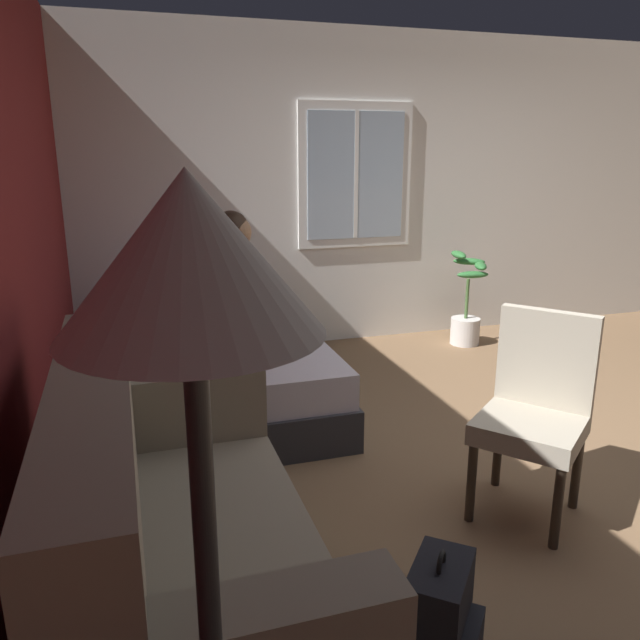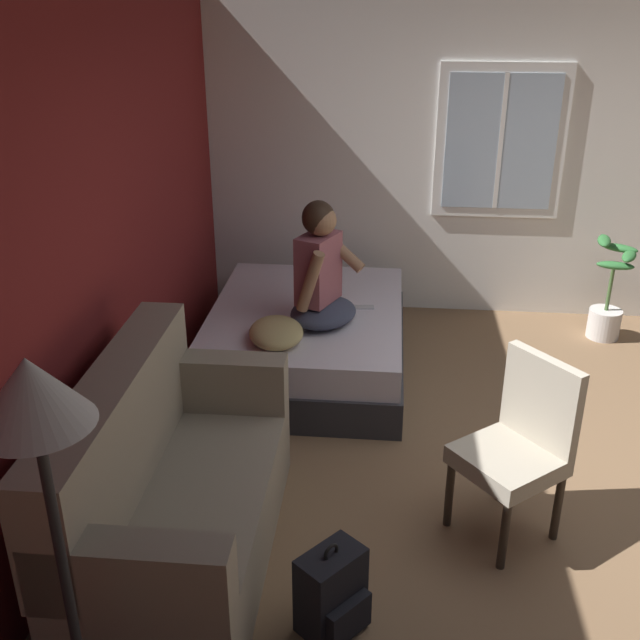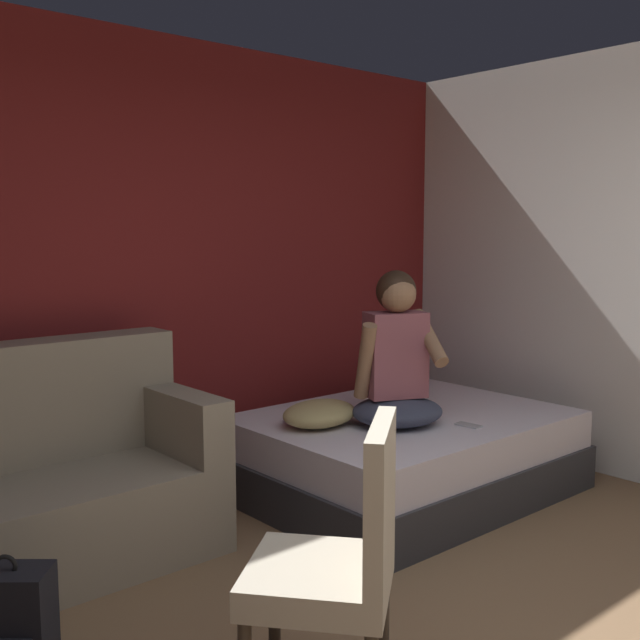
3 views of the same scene
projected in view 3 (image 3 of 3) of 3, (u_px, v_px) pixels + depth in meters
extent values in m
cube|color=maroon|center=(123.00, 270.00, 4.33)|extent=(10.03, 0.16, 2.70)
cube|color=#2D2D33|center=(405.00, 470.00, 4.53)|extent=(1.89, 1.43, 0.26)
cube|color=silver|center=(405.00, 432.00, 4.50)|extent=(1.83, 1.39, 0.22)
cube|color=gray|center=(33.00, 529.00, 3.42)|extent=(1.70, 0.81, 0.44)
cube|color=gray|center=(5.00, 406.00, 3.58)|extent=(1.70, 0.25, 0.60)
cube|color=gray|center=(177.00, 420.00, 3.87)|extent=(0.18, 0.80, 0.32)
cylinder|color=#382D23|center=(275.00, 616.00, 2.69)|extent=(0.04, 0.04, 0.40)
cylinder|color=#382D23|center=(383.00, 626.00, 2.62)|extent=(0.04, 0.04, 0.40)
cube|color=#B2A893|center=(318.00, 579.00, 2.43)|extent=(0.65, 0.65, 0.10)
cube|color=#B2A893|center=(381.00, 497.00, 2.36)|extent=(0.39, 0.34, 0.48)
ellipsoid|color=#383D51|center=(397.00, 411.00, 4.22)|extent=(0.65, 0.61, 0.16)
cube|color=#8C4C56|center=(395.00, 354.00, 4.22)|extent=(0.38, 0.31, 0.48)
cylinder|color=#936B4C|center=(365.00, 361.00, 4.12)|extent=(0.16, 0.23, 0.44)
cylinder|color=#936B4C|center=(429.00, 338.00, 4.18)|extent=(0.22, 0.37, 0.29)
sphere|color=#936B4C|center=(397.00, 294.00, 4.16)|extent=(0.21, 0.21, 0.21)
ellipsoid|color=black|center=(396.00, 291.00, 4.18)|extent=(0.30, 0.29, 0.23)
cube|color=black|center=(8.00, 624.00, 2.63)|extent=(0.34, 0.33, 0.40)
torus|color=black|center=(5.00, 566.00, 2.61)|extent=(0.08, 0.07, 0.09)
ellipsoid|color=tan|center=(320.00, 413.00, 4.22)|extent=(0.54, 0.44, 0.14)
cube|color=#B7B7BC|center=(469.00, 425.00, 4.21)|extent=(0.08, 0.15, 0.01)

